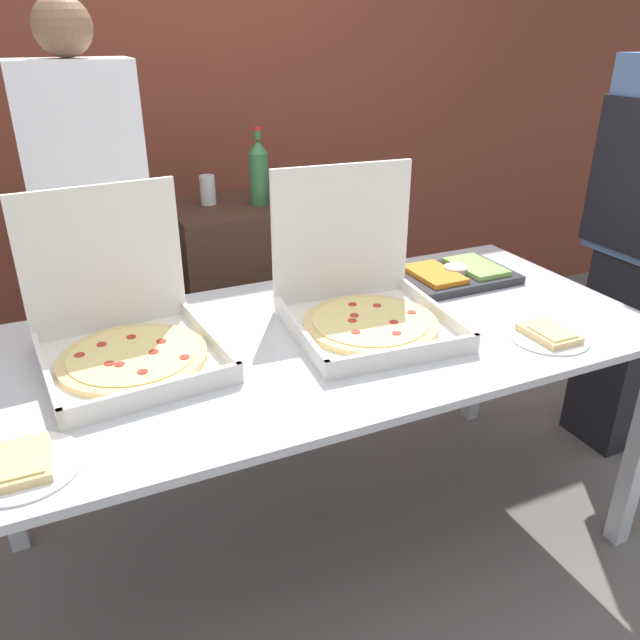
% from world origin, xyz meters
% --- Properties ---
extents(ground_plane, '(16.00, 16.00, 0.00)m').
position_xyz_m(ground_plane, '(0.00, 0.00, 0.00)').
color(ground_plane, slate).
extents(brick_wall_behind, '(10.00, 0.06, 2.80)m').
position_xyz_m(brick_wall_behind, '(0.00, 1.70, 1.40)').
color(brick_wall_behind, brown).
rests_on(brick_wall_behind, ground_plane).
extents(buffet_table, '(2.11, 0.98, 0.85)m').
position_xyz_m(buffet_table, '(0.00, 0.00, 0.76)').
color(buffet_table, silver).
rests_on(buffet_table, ground_plane).
extents(pizza_box_far_left, '(0.52, 0.53, 0.48)m').
position_xyz_m(pizza_box_far_left, '(0.16, 0.01, 0.94)').
color(pizza_box_far_left, silver).
rests_on(pizza_box_far_left, buffet_table).
extents(pizza_box_near_left, '(0.51, 0.52, 0.46)m').
position_xyz_m(pizza_box_near_left, '(-0.56, 0.09, 0.94)').
color(pizza_box_near_left, silver).
rests_on(pizza_box_near_left, buffet_table).
extents(paper_plate_front_center, '(0.24, 0.24, 0.03)m').
position_xyz_m(paper_plate_front_center, '(0.63, -0.32, 0.87)').
color(paper_plate_front_center, white).
rests_on(paper_plate_front_center, buffet_table).
extents(paper_plate_front_right, '(0.26, 0.26, 0.03)m').
position_xyz_m(paper_plate_front_right, '(-0.86, -0.32, 0.87)').
color(paper_plate_front_right, white).
rests_on(paper_plate_front_right, buffet_table).
extents(veggie_tray, '(0.42, 0.29, 0.05)m').
position_xyz_m(veggie_tray, '(0.66, 0.21, 0.88)').
color(veggie_tray, '#28282D').
rests_on(veggie_tray, buffet_table).
extents(sideboard_podium, '(0.57, 0.49, 1.03)m').
position_xyz_m(sideboard_podium, '(0.05, 0.98, 0.51)').
color(sideboard_podium, '#382319').
rests_on(sideboard_podium, ground_plane).
extents(soda_bottle, '(0.08, 0.08, 0.32)m').
position_xyz_m(soda_bottle, '(0.15, 0.94, 1.17)').
color(soda_bottle, '#2D6638').
rests_on(soda_bottle, sideboard_podium).
extents(soda_can_silver, '(0.07, 0.07, 0.12)m').
position_xyz_m(soda_can_silver, '(-0.06, 1.03, 1.09)').
color(soda_can_silver, silver).
rests_on(soda_can_silver, sideboard_podium).
extents(soda_can_colored, '(0.07, 0.07, 0.12)m').
position_xyz_m(soda_can_colored, '(0.23, 0.84, 1.09)').
color(soda_can_colored, red).
rests_on(soda_can_colored, sideboard_podium).
extents(person_guest_cap, '(0.40, 0.22, 1.82)m').
position_xyz_m(person_guest_cap, '(-0.55, 0.78, 0.95)').
color(person_guest_cap, slate).
rests_on(person_guest_cap, ground_plane).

